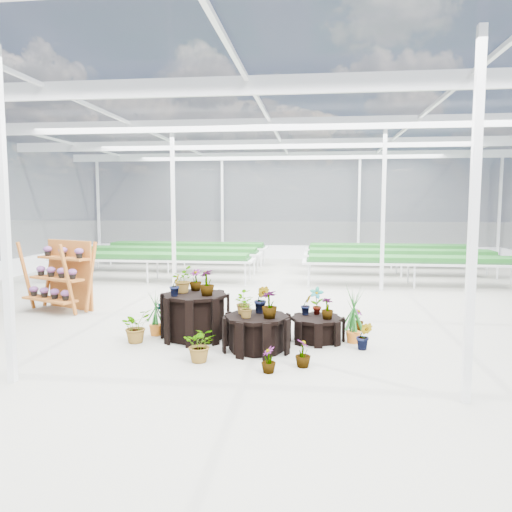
# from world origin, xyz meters

# --- Properties ---
(ground_plane) EXTENTS (24.00, 24.00, 0.00)m
(ground_plane) POSITION_xyz_m (0.00, 0.00, 0.00)
(ground_plane) COLOR gray
(ground_plane) RESTS_ON ground
(greenhouse_shell) EXTENTS (18.00, 24.00, 4.50)m
(greenhouse_shell) POSITION_xyz_m (0.00, 0.00, 2.25)
(greenhouse_shell) COLOR white
(greenhouse_shell) RESTS_ON ground
(steel_frame) EXTENTS (18.00, 24.00, 4.50)m
(steel_frame) POSITION_xyz_m (0.00, 0.00, 2.25)
(steel_frame) COLOR silver
(steel_frame) RESTS_ON ground
(nursery_benches) EXTENTS (16.00, 7.00, 0.84)m
(nursery_benches) POSITION_xyz_m (0.00, 7.20, 0.42)
(nursery_benches) COLOR silver
(nursery_benches) RESTS_ON ground
(plinth_tall) EXTENTS (1.30, 1.30, 0.83)m
(plinth_tall) POSITION_xyz_m (-1.03, -1.51, 0.41)
(plinth_tall) COLOR black
(plinth_tall) RESTS_ON ground
(plinth_mid) EXTENTS (1.46, 1.46, 0.59)m
(plinth_mid) POSITION_xyz_m (0.17, -2.11, 0.30)
(plinth_mid) COLOR black
(plinth_mid) RESTS_ON ground
(plinth_low) EXTENTS (1.01, 1.01, 0.43)m
(plinth_low) POSITION_xyz_m (1.17, -1.41, 0.21)
(plinth_low) COLOR black
(plinth_low) RESTS_ON ground
(shelf_rack) EXTENTS (1.71, 1.34, 1.61)m
(shelf_rack) POSITION_xyz_m (-4.69, 0.41, 0.80)
(shelf_rack) COLOR #9A531D
(shelf_rack) RESTS_ON ground
(nursery_plants) EXTENTS (4.45, 3.16, 1.30)m
(nursery_plants) POSITION_xyz_m (-0.44, -1.55, 0.50)
(nursery_plants) COLOR #19541C
(nursery_plants) RESTS_ON ground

